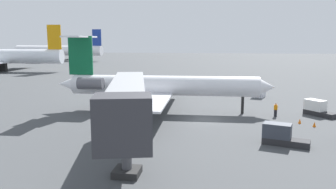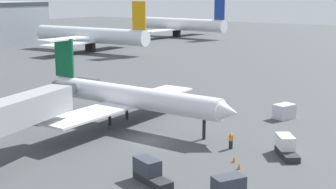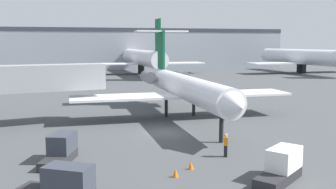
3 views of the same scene
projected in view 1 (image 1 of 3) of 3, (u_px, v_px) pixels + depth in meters
ground_plane at (206, 120)px, 39.71m from camera, size 400.00×400.00×0.10m
regional_jet at (157, 85)px, 43.45m from camera, size 24.04×28.19×9.76m
jet_bridge at (127, 103)px, 25.24m from camera, size 18.07×6.74×6.27m
ground_crew_marshaller at (276, 110)px, 40.96m from camera, size 0.38×0.47×1.69m
baggage_tug_lead at (317, 109)px, 41.65m from camera, size 4.01×3.57×1.90m
baggage_tug_spare at (281, 135)px, 29.99m from camera, size 2.58×4.24×1.90m
cargo_container_uld at (259, 91)px, 55.03m from camera, size 2.97×2.49×1.83m
traffic_cone_near at (314, 124)px, 36.16m from camera, size 0.36×0.36×0.55m
traffic_cone_mid at (300, 121)px, 37.62m from camera, size 0.36×0.36×0.55m
parked_airliner_east_mid at (2, 57)px, 98.84m from camera, size 31.31×37.13×13.53m
parked_airliner_east_end at (59, 51)px, 149.45m from camera, size 34.68×41.10×13.72m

